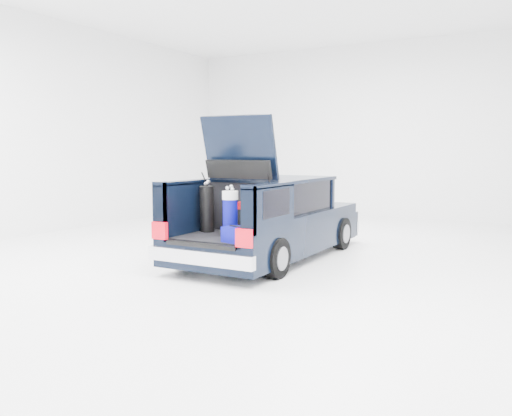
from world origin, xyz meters
The scene contains 6 objects.
ground centered at (0.00, 0.00, 0.00)m, with size 14.00×14.00×0.00m, color white.
car centered at (0.00, 0.11, 0.67)m, with size 1.87×4.65×2.47m.
red_suitcase centered at (0.19, -1.09, 0.85)m, with size 0.37×0.31×0.53m.
black_golf_bag centered at (-0.50, -1.24, 0.98)m, with size 0.29×0.32×0.83m.
blue_golf_bag centered at (0.15, -1.58, 0.96)m, with size 0.25×0.25×0.81m.
blue_duffel centered at (0.50, -1.90, 0.71)m, with size 0.53×0.42×0.24m.
Camera 1 is at (4.45, -8.49, 1.91)m, focal length 38.00 mm.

